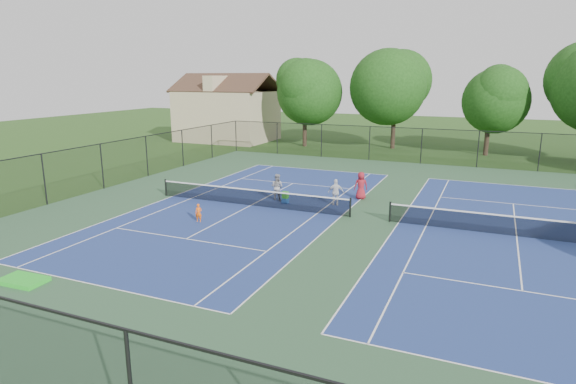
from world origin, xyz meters
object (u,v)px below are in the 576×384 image
at_px(bystander_a, 336,192).
at_px(bystander_c, 361,186).
at_px(ball_hopper, 285,195).
at_px(clapboard_house, 227,114).
at_px(ball_crate, 285,201).
at_px(tree_back_b, 396,83).
at_px(tree_back_c, 491,96).
at_px(tree_back_a, 305,89).
at_px(instructor, 277,187).
at_px(child_player, 199,213).

height_order(bystander_a, bystander_c, bystander_c).
relative_size(bystander_a, ball_hopper, 3.92).
distance_m(clapboard_house, ball_hopper, 29.70).
bearing_deg(ball_crate, tree_back_b, 86.86).
distance_m(tree_back_c, ball_crate, 26.45).
bearing_deg(bystander_a, tree_back_a, -86.49).
distance_m(tree_back_c, clapboard_house, 28.10).
bearing_deg(ball_crate, bystander_a, 15.08).
xyz_separation_m(tree_back_a, instructor, (6.87, -22.20, -5.23)).
relative_size(child_player, bystander_c, 0.57).
distance_m(tree_back_a, clapboard_house, 10.47).
bearing_deg(bystander_a, tree_back_b, -108.45).
bearing_deg(ball_crate, clapboard_house, 126.61).
xyz_separation_m(instructor, bystander_c, (4.58, 2.22, 0.03)).
xyz_separation_m(tree_back_c, instructor, (-11.13, -23.20, -4.67)).
bearing_deg(bystander_a, ball_crate, -6.94).
height_order(tree_back_b, instructor, tree_back_b).
bearing_deg(tree_back_b, clapboard_house, -176.99).
height_order(instructor, ball_crate, instructor).
xyz_separation_m(clapboard_house, ball_hopper, (17.64, -23.75, -2.58)).
bearing_deg(ball_hopper, instructor, 145.09).
bearing_deg(ball_crate, instructor, 145.09).
bearing_deg(instructor, child_player, 77.05).
height_order(tree_back_c, ball_crate, tree_back_c).
distance_m(instructor, ball_crate, 1.15).
height_order(clapboard_house, child_player, clapboard_house).
height_order(tree_back_a, bystander_c, tree_back_a).
distance_m(child_player, ball_crate, 5.76).
bearing_deg(bystander_c, tree_back_a, -87.18).
bearing_deg(ball_hopper, child_player, -117.07).
bearing_deg(instructor, tree_back_a, -67.76).
height_order(tree_back_a, clapboard_house, tree_back_a).
distance_m(tree_back_a, bystander_a, 24.92).
relative_size(tree_back_a, tree_back_c, 1.09).
relative_size(tree_back_a, tree_back_b, 0.91).
bearing_deg(clapboard_house, child_player, -62.51).
distance_m(tree_back_b, bystander_a, 24.72).
bearing_deg(ball_hopper, tree_back_a, 108.58).
xyz_separation_m(tree_back_a, bystander_a, (10.50, -21.98, -5.26)).
relative_size(tree_back_b, clapboard_house, 0.93).
bearing_deg(instructor, clapboard_house, -48.93).
relative_size(clapboard_house, ball_crate, 29.85).
distance_m(instructor, bystander_a, 3.64).
relative_size(ball_crate, ball_hopper, 0.92).
xyz_separation_m(tree_back_a, child_player, (5.02, -27.87, -5.56)).
height_order(tree_back_a, ball_crate, tree_back_a).
height_order(tree_back_b, bystander_c, tree_back_b).
distance_m(tree_back_a, ball_crate, 24.71).
bearing_deg(ball_crate, tree_back_a, 108.58).
xyz_separation_m(child_player, instructor, (1.84, 5.67, 0.33)).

